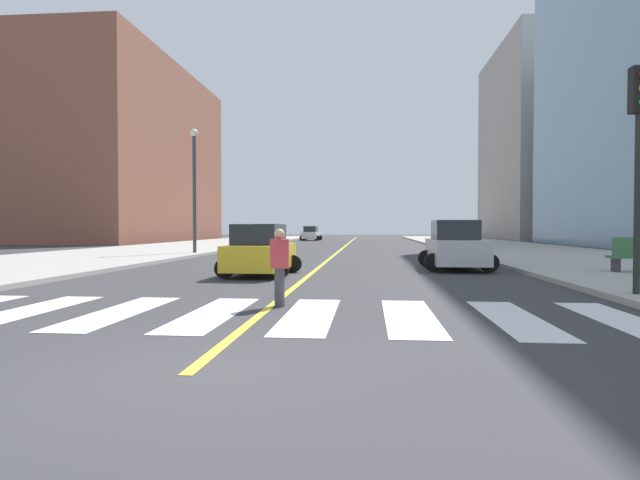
{
  "coord_description": "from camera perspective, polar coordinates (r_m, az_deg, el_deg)",
  "views": [
    {
      "loc": [
        1.97,
        -5.47,
        1.6
      ],
      "look_at": [
        -0.81,
        24.51,
        0.87
      ],
      "focal_mm": 29.58,
      "sensor_mm": 36.0,
      "label": 1
    }
  ],
  "objects": [
    {
      "name": "ground_plane",
      "position": [
        6.03,
        -14.4,
        -14.06
      ],
      "size": [
        220.0,
        220.0,
        0.0
      ],
      "primitive_type": "plane",
      "color": "#333335"
    },
    {
      "name": "sidewalk_kerb_east",
      "position": [
        27.49,
        27.15,
        -1.94
      ],
      "size": [
        10.0,
        120.0,
        0.15
      ],
      "primitive_type": "cube",
      "color": "#9E9B93",
      "rests_on": "ground"
    },
    {
      "name": "sidewalk_kerb_west",
      "position": [
        29.18,
        -23.78,
        -1.72
      ],
      "size": [
        10.0,
        120.0,
        0.15
      ],
      "primitive_type": "cube",
      "color": "#9E9B93",
      "rests_on": "ground"
    },
    {
      "name": "crosswalk_paint",
      "position": [
        9.8,
        -6.42,
        -7.98
      ],
      "size": [
        13.5,
        4.0,
        0.01
      ],
      "color": "silver",
      "rests_on": "ground"
    },
    {
      "name": "lane_divider_paint",
      "position": [
        45.54,
        2.8,
        -0.62
      ],
      "size": [
        0.16,
        80.0,
        0.01
      ],
      "primitive_type": "cube",
      "color": "yellow",
      "rests_on": "ground"
    },
    {
      "name": "parking_garage_concrete",
      "position": [
        80.78,
        24.81,
        9.48
      ],
      "size": [
        18.0,
        24.0,
        26.29
      ],
      "primitive_type": "cube",
      "color": "#9E9B93",
      "rests_on": "ground"
    },
    {
      "name": "low_rise_brick_west",
      "position": [
        67.17,
        -21.11,
        8.55
      ],
      "size": [
        16.0,
        32.0,
        20.15
      ],
      "primitive_type": "cube",
      "color": "brown",
      "rests_on": "ground"
    },
    {
      "name": "car_green_nearest",
      "position": [
        38.44,
        -5.57,
        0.28
      ],
      "size": [
        2.58,
        4.12,
        1.84
      ],
      "rotation": [
        0.0,
        0.0,
        -0.01
      ],
      "color": "#236B42",
      "rests_on": "ground"
    },
    {
      "name": "car_silver_second",
      "position": [
        20.65,
        14.45,
        -0.67
      ],
      "size": [
        2.64,
        4.2,
        1.87
      ],
      "rotation": [
        0.0,
        0.0,
        3.13
      ],
      "color": "#B7B7BC",
      "rests_on": "ground"
    },
    {
      "name": "car_yellow_third",
      "position": [
        17.6,
        -6.48,
        -1.24
      ],
      "size": [
        2.46,
        3.86,
        1.7
      ],
      "rotation": [
        0.0,
        0.0,
        -0.04
      ],
      "color": "gold",
      "rests_on": "ground"
    },
    {
      "name": "car_white_fourth",
      "position": [
        63.44,
        -0.99,
        0.68
      ],
      "size": [
        2.52,
        3.93,
        1.73
      ],
      "rotation": [
        0.0,
        0.0,
        -0.04
      ],
      "color": "silver",
      "rests_on": "ground"
    },
    {
      "name": "traffic_light_near_corner",
      "position": [
        13.46,
        31.23,
        9.71
      ],
      "size": [
        0.36,
        0.41,
        4.91
      ],
      "rotation": [
        0.0,
        0.0,
        3.14
      ],
      "color": "black",
      "rests_on": "sidewalk_kerb_east"
    },
    {
      "name": "park_bench",
      "position": [
        19.9,
        31.22,
        -1.43
      ],
      "size": [
        1.81,
        0.58,
        1.12
      ],
      "rotation": [
        0.0,
        0.0,
        1.58
      ],
      "color": "#33603D",
      "rests_on": "sidewalk_kerb_east"
    },
    {
      "name": "pedestrian_crossing",
      "position": [
        10.65,
        -4.4,
        -2.57
      ],
      "size": [
        0.39,
        0.39,
        1.57
      ],
      "rotation": [
        0.0,
        0.0,
        1.57
      ],
      "color": "#38383D",
      "rests_on": "ground"
    },
    {
      "name": "street_lamp",
      "position": [
        31.13,
        -13.44,
        6.4
      ],
      "size": [
        0.44,
        0.44,
        7.06
      ],
      "color": "#38383D",
      "rests_on": "sidewalk_kerb_west"
    }
  ]
}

